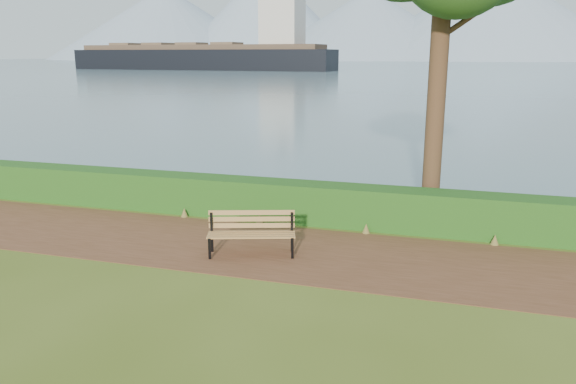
% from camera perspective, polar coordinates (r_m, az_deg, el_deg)
% --- Properties ---
extents(ground, '(140.00, 140.00, 0.00)m').
position_cam_1_polar(ground, '(12.04, -1.22, -6.43)').
color(ground, '#485919').
rests_on(ground, ground).
extents(path, '(40.00, 3.40, 0.01)m').
position_cam_1_polar(path, '(12.31, -0.79, -5.95)').
color(path, '#53311C').
rests_on(path, ground).
extents(hedge, '(32.00, 0.85, 1.00)m').
position_cam_1_polar(hedge, '(14.27, 1.99, -1.08)').
color(hedge, '#1D4814').
rests_on(hedge, ground).
extents(water, '(700.00, 510.00, 0.00)m').
position_cam_1_polar(water, '(270.79, 16.44, 12.42)').
color(water, '#496576').
rests_on(water, ground).
extents(mountains, '(585.00, 190.00, 70.00)m').
position_cam_1_polar(mountains, '(417.65, 15.69, 16.59)').
color(mountains, '#7E94A9').
rests_on(mountains, ground).
extents(bench, '(1.92, 1.07, 0.93)m').
position_cam_1_polar(bench, '(11.98, -3.73, -3.87)').
color(bench, black).
rests_on(bench, ground).
extents(cargo_ship, '(73.97, 15.86, 22.29)m').
position_cam_1_polar(cargo_ship, '(155.04, -8.01, 13.41)').
color(cargo_ship, black).
rests_on(cargo_ship, ground).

